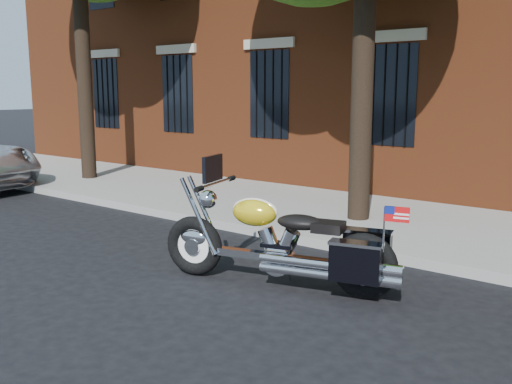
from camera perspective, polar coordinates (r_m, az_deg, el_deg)
The scene contains 4 objects.
ground at distance 7.88m, azimuth -3.16°, elevation -6.89°, with size 120.00×120.00×0.00m, color black.
curb at distance 8.90m, azimuth 2.69°, elevation -4.38°, with size 40.00×0.16×0.15m, color gray.
sidewalk at distance 10.46m, azimuth 8.65°, elevation -2.29°, with size 40.00×3.60×0.15m, color gray.
motorcycle at distance 6.69m, azimuth 3.04°, elevation -5.39°, with size 3.04×1.33×1.53m.
Camera 1 is at (4.96, -5.67, 2.31)m, focal length 40.00 mm.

